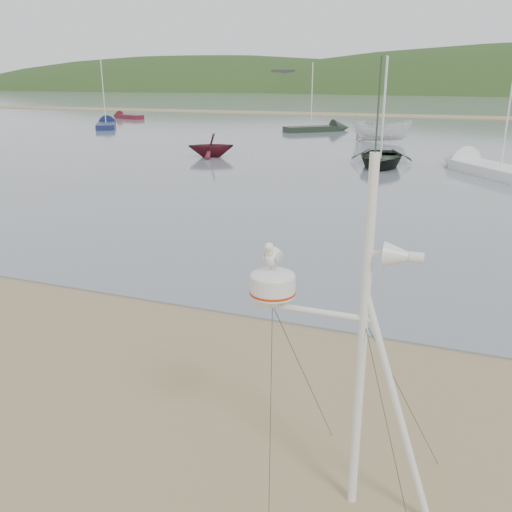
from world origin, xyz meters
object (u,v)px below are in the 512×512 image
(boat_dark, at_px, (383,121))
(boat_white, at_px, (383,112))
(boat_red, at_px, (211,134))
(dinghy_red_far, at_px, (123,116))
(sailboat_white_near, at_px, (473,165))
(mast_rig, at_px, (351,414))
(sailboat_blue_near, at_px, (107,124))
(sailboat_dark_mid, at_px, (327,128))

(boat_dark, height_order, boat_white, boat_dark)
(boat_red, relative_size, dinghy_red_far, 0.49)
(sailboat_white_near, bearing_deg, boat_dark, -173.15)
(mast_rig, xyz_separation_m, boat_red, (-14.03, 25.66, 0.24))
(mast_rig, xyz_separation_m, sailboat_blue_near, (-33.78, 42.28, -0.88))
(sailboat_dark_mid, distance_m, sailboat_white_near, 23.40)
(sailboat_white_near, bearing_deg, sailboat_blue_near, 155.26)
(boat_white, height_order, sailboat_dark_mid, sailboat_dark_mid)
(boat_dark, bearing_deg, sailboat_dark_mid, 105.37)
(dinghy_red_far, distance_m, sailboat_white_near, 49.09)
(mast_rig, relative_size, boat_red, 1.77)
(boat_white, relative_size, dinghy_red_far, 0.80)
(mast_rig, height_order, boat_dark, boat_dark)
(boat_dark, distance_m, sailboat_blue_near, 34.59)
(boat_white, bearing_deg, sailboat_white_near, -148.58)
(dinghy_red_far, relative_size, sailboat_dark_mid, 0.85)
(sailboat_dark_mid, bearing_deg, sailboat_white_near, -56.67)
(sailboat_white_near, bearing_deg, mast_rig, -92.71)
(dinghy_red_far, relative_size, sailboat_white_near, 0.72)
(mast_rig, distance_m, sailboat_dark_mid, 47.16)
(sailboat_white_near, bearing_deg, dinghy_red_far, 146.13)
(boat_red, relative_size, sailboat_white_near, 0.36)
(dinghy_red_far, height_order, sailboat_blue_near, sailboat_blue_near)
(boat_red, height_order, sailboat_white_near, sailboat_white_near)
(mast_rig, distance_m, sailboat_white_near, 26.19)
(dinghy_red_far, bearing_deg, mast_rig, -53.55)
(boat_white, xyz_separation_m, dinghy_red_far, (-34.12, 15.62, -2.00))
(dinghy_red_far, distance_m, sailboat_blue_near, 12.61)
(boat_dark, xyz_separation_m, sailboat_dark_mid, (-8.05, 20.13, -2.19))
(boat_red, bearing_deg, sailboat_blue_near, -156.91)
(boat_red, bearing_deg, sailboat_dark_mid, 146.30)
(mast_rig, height_order, sailboat_dark_mid, sailboat_dark_mid)
(boat_red, relative_size, sailboat_dark_mid, 0.42)
(boat_red, xyz_separation_m, boat_white, (8.63, 12.22, 0.87))
(boat_dark, relative_size, boat_red, 1.77)
(boat_red, xyz_separation_m, dinghy_red_far, (-25.49, 27.84, -1.13))
(mast_rig, bearing_deg, boat_dark, 97.96)
(boat_red, relative_size, sailboat_blue_near, 0.39)
(sailboat_dark_mid, height_order, sailboat_white_near, sailboat_white_near)
(sailboat_dark_mid, bearing_deg, mast_rig, -75.73)
(sailboat_blue_near, bearing_deg, sailboat_dark_mid, 8.76)
(sailboat_blue_near, height_order, sailboat_dark_mid, sailboat_blue_near)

